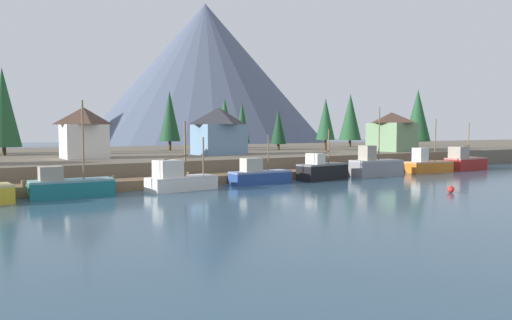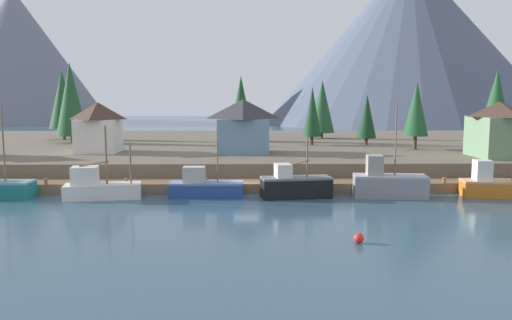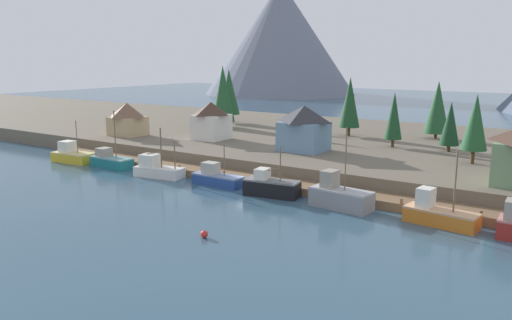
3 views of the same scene
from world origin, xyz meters
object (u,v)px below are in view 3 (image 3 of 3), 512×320
conifer_back_right (229,92)px  channel_buoy (204,234)px  house_tan (127,119)px  conifer_back_left (437,107)px  fishing_boat_teal (111,161)px  fishing_boat_grey (340,196)px  fishing_boat_black (271,187)px  conifer_mid_right (394,116)px  fishing_boat_white (157,169)px  conifer_centre (450,124)px  conifer_near_right (350,102)px  fishing_boat_blue (217,178)px  fishing_boat_orange (439,214)px  conifer_mid_left (475,122)px  fishing_boat_yellow (73,155)px  house_white (211,120)px  conifer_far_left (223,94)px  house_blue (304,128)px

conifer_back_right → channel_buoy: size_ratio=16.58×
house_tan → conifer_back_left: (47.81, 27.36, 2.50)m
fishing_boat_teal → fishing_boat_grey: fishing_boat_grey is taller
fishing_boat_black → conifer_mid_right: bearing=71.5°
fishing_boat_grey → fishing_boat_white: bearing=-173.5°
fishing_boat_grey → conifer_centre: (4.41, 28.89, 5.44)m
fishing_boat_grey → conifer_near_right: (-14.66, 35.18, 7.28)m
conifer_mid_right → fishing_boat_blue: bearing=-116.8°
fishing_boat_orange → house_tan: size_ratio=1.23×
conifer_back_left → channel_buoy: bearing=-95.6°
conifer_mid_left → fishing_boat_orange: bearing=-86.5°
house_tan → fishing_boat_white: bearing=-33.2°
fishing_boat_teal → conifer_centre: 51.61m
conifer_mid_left → conifer_mid_right: 15.00m
house_tan → fishing_boat_teal: bearing=-51.5°
fishing_boat_teal → fishing_boat_orange: (48.89, -0.23, 0.08)m
fishing_boat_teal → conifer_back_left: conifer_back_left is taller
fishing_boat_orange → conifer_mid_left: 22.25m
conifer_mid_left → conifer_back_right: size_ratio=0.80×
conifer_near_right → conifer_centre: bearing=-18.2°
conifer_near_right → fishing_boat_yellow: bearing=-132.1°
house_tan → conifer_mid_left: (57.88, 7.93, 2.52)m
house_white → conifer_mid_right: (28.99, 9.70, 1.67)m
house_tan → conifer_far_left: 20.61m
conifer_mid_left → channel_buoy: bearing=-112.8°
house_tan → conifer_back_right: conifer_back_right is taller
fishing_boat_white → fishing_boat_grey: fishing_boat_grey is taller
channel_buoy → fishing_boat_blue: bearing=125.0°
fishing_boat_grey → conifer_far_left: 52.73m
fishing_boat_white → conifer_mid_left: 43.53m
conifer_centre → house_blue: bearing=-148.2°
conifer_centre → conifer_mid_left: bearing=-57.0°
fishing_boat_grey → conifer_mid_right: 28.96m
fishing_boat_blue → conifer_mid_left: bearing=37.6°
fishing_boat_blue → conifer_mid_left: 34.89m
house_tan → conifer_mid_right: bearing=18.3°
fishing_boat_blue → fishing_boat_teal: bearing=-179.0°
fishing_boat_yellow → conifer_mid_left: (56.02, 21.45, 6.97)m
conifer_near_right → conifer_centre: (19.07, -6.29, -1.84)m
house_blue → channel_buoy: house_blue is taller
channel_buoy → house_tan: bearing=145.3°
fishing_boat_teal → conifer_far_left: size_ratio=0.70×
fishing_boat_teal → house_blue: 29.87m
conifer_mid_right → conifer_back_right: conifer_back_right is taller
fishing_boat_orange → conifer_back_right: conifer_back_right is taller
fishing_boat_yellow → fishing_boat_white: bearing=-5.6°
fishing_boat_white → conifer_mid_right: conifer_mid_right is taller
fishing_boat_white → conifer_mid_right: size_ratio=0.85×
house_blue → conifer_back_right: conifer_back_right is taller
fishing_boat_black → conifer_centre: conifer_centre is taller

